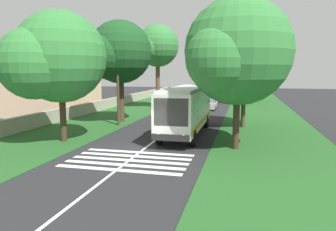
{
  "coord_description": "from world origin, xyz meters",
  "views": [
    {
      "loc": [
        -18.17,
        -6.16,
        4.95
      ],
      "look_at": [
        5.2,
        -0.54,
        1.6
      ],
      "focal_mm": 33.95,
      "sensor_mm": 36.0,
      "label": 1
    }
  ],
  "objects_px": {
    "roadside_tree_right_1": "(236,55)",
    "roadside_building": "(51,84)",
    "trailing_car_1": "(191,99)",
    "utility_pole": "(118,78)",
    "roadside_tree_right_2": "(243,60)",
    "coach_bus": "(187,107)",
    "roadside_tree_left_0": "(56,60)",
    "roadside_tree_left_2": "(157,47)",
    "trailing_minibus_0": "(220,90)",
    "trailing_car_0": "(210,104)",
    "roadside_tree_left_1": "(118,54)",
    "roadside_tree_right_0": "(242,66)"
  },
  "relations": [
    {
      "from": "roadside_tree_right_1",
      "to": "roadside_building",
      "type": "distance_m",
      "value": 26.32
    },
    {
      "from": "trailing_car_1",
      "to": "utility_pole",
      "type": "xyz_separation_m",
      "value": [
        -22.12,
        3.02,
        3.65
      ]
    },
    {
      "from": "roadside_tree_right_2",
      "to": "utility_pole",
      "type": "relative_size",
      "value": 1.12
    },
    {
      "from": "coach_bus",
      "to": "roadside_tree_left_0",
      "type": "bearing_deg",
      "value": 120.4
    },
    {
      "from": "coach_bus",
      "to": "trailing_car_1",
      "type": "xyz_separation_m",
      "value": [
        24.74,
        3.8,
        -1.48
      ]
    },
    {
      "from": "roadside_tree_left_2",
      "to": "trailing_minibus_0",
      "type": "bearing_deg",
      "value": -24.45
    },
    {
      "from": "coach_bus",
      "to": "roadside_building",
      "type": "bearing_deg",
      "value": 61.82
    },
    {
      "from": "trailing_car_1",
      "to": "roadside_building",
      "type": "bearing_deg",
      "value": 135.19
    },
    {
      "from": "trailing_car_0",
      "to": "roadside_tree_left_0",
      "type": "height_order",
      "value": "roadside_tree_left_0"
    },
    {
      "from": "coach_bus",
      "to": "trailing_car_1",
      "type": "height_order",
      "value": "coach_bus"
    },
    {
      "from": "roadside_tree_left_2",
      "to": "utility_pole",
      "type": "relative_size",
      "value": 1.34
    },
    {
      "from": "trailing_minibus_0",
      "to": "roadside_tree_right_2",
      "type": "relative_size",
      "value": 0.65
    },
    {
      "from": "roadside_tree_left_0",
      "to": "trailing_minibus_0",
      "type": "bearing_deg",
      "value": -12.5
    },
    {
      "from": "roadside_tree_left_0",
      "to": "roadside_tree_left_1",
      "type": "bearing_deg",
      "value": -4.38
    },
    {
      "from": "roadside_tree_left_1",
      "to": "utility_pole",
      "type": "bearing_deg",
      "value": -160.83
    },
    {
      "from": "roadside_tree_left_0",
      "to": "roadside_tree_right_2",
      "type": "relative_size",
      "value": 0.98
    },
    {
      "from": "roadside_tree_left_0",
      "to": "utility_pole",
      "type": "height_order",
      "value": "roadside_tree_left_0"
    },
    {
      "from": "roadside_tree_left_0",
      "to": "utility_pole",
      "type": "distance_m",
      "value": 7.71
    },
    {
      "from": "roadside_tree_left_1",
      "to": "utility_pole",
      "type": "distance_m",
      "value": 3.09
    },
    {
      "from": "trailing_car_1",
      "to": "roadside_tree_left_2",
      "type": "relative_size",
      "value": 0.39
    },
    {
      "from": "roadside_tree_left_0",
      "to": "roadside_building",
      "type": "distance_m",
      "value": 18.14
    },
    {
      "from": "roadside_tree_left_2",
      "to": "roadside_tree_right_2",
      "type": "distance_m",
      "value": 17.19
    },
    {
      "from": "roadside_tree_left_1",
      "to": "utility_pole",
      "type": "height_order",
      "value": "roadside_tree_left_1"
    },
    {
      "from": "roadside_tree_left_0",
      "to": "roadside_tree_right_1",
      "type": "distance_m",
      "value": 12.06
    },
    {
      "from": "trailing_car_0",
      "to": "roadside_tree_left_2",
      "type": "distance_m",
      "value": 10.34
    },
    {
      "from": "trailing_minibus_0",
      "to": "roadside_tree_right_0",
      "type": "bearing_deg",
      "value": -146.27
    },
    {
      "from": "roadside_tree_left_2",
      "to": "roadside_tree_right_1",
      "type": "height_order",
      "value": "roadside_tree_left_2"
    },
    {
      "from": "trailing_minibus_0",
      "to": "roadside_tree_left_2",
      "type": "height_order",
      "value": "roadside_tree_left_2"
    },
    {
      "from": "coach_bus",
      "to": "trailing_minibus_0",
      "type": "height_order",
      "value": "coach_bus"
    },
    {
      "from": "trailing_minibus_0",
      "to": "roadside_tree_right_0",
      "type": "xyz_separation_m",
      "value": [
        -5.62,
        -3.76,
        4.25
      ]
    },
    {
      "from": "roadside_tree_left_1",
      "to": "roadside_building",
      "type": "relative_size",
      "value": 0.76
    },
    {
      "from": "roadside_tree_left_1",
      "to": "roadside_building",
      "type": "xyz_separation_m",
      "value": [
        5.35,
        11.01,
        -3.2
      ]
    },
    {
      "from": "coach_bus",
      "to": "roadside_tree_left_1",
      "type": "relative_size",
      "value": 1.14
    },
    {
      "from": "roadside_tree_right_1",
      "to": "roadside_tree_right_2",
      "type": "xyz_separation_m",
      "value": [
        8.06,
        -0.39,
        -0.08
      ]
    },
    {
      "from": "roadside_tree_left_2",
      "to": "roadside_tree_right_0",
      "type": "xyz_separation_m",
      "value": [
        10.53,
        -11.1,
        -2.35
      ]
    },
    {
      "from": "trailing_car_0",
      "to": "roadside_tree_left_2",
      "type": "height_order",
      "value": "roadside_tree_left_2"
    },
    {
      "from": "utility_pole",
      "to": "roadside_building",
      "type": "xyz_separation_m",
      "value": [
        7.3,
        11.69,
        -0.92
      ]
    },
    {
      "from": "trailing_car_0",
      "to": "trailing_minibus_0",
      "type": "relative_size",
      "value": 0.72
    },
    {
      "from": "trailing_car_1",
      "to": "roadside_tree_right_0",
      "type": "height_order",
      "value": "roadside_tree_right_0"
    },
    {
      "from": "coach_bus",
      "to": "roadside_tree_right_1",
      "type": "distance_m",
      "value": 6.6
    },
    {
      "from": "trailing_minibus_0",
      "to": "roadside_building",
      "type": "relative_size",
      "value": 0.47
    },
    {
      "from": "trailing_car_1",
      "to": "roadside_building",
      "type": "relative_size",
      "value": 0.33
    },
    {
      "from": "trailing_car_1",
      "to": "roadside_tree_left_1",
      "type": "distance_m",
      "value": 21.34
    },
    {
      "from": "roadside_tree_right_0",
      "to": "roadside_tree_right_1",
      "type": "xyz_separation_m",
      "value": [
        -31.33,
        0.16,
        0.18
      ]
    },
    {
      "from": "trailing_car_1",
      "to": "roadside_tree_right_0",
      "type": "bearing_deg",
      "value": -70.3
    },
    {
      "from": "roadside_tree_right_2",
      "to": "utility_pole",
      "type": "distance_m",
      "value": 11.24
    },
    {
      "from": "trailing_car_0",
      "to": "roadside_tree_right_1",
      "type": "bearing_deg",
      "value": -169.76
    },
    {
      "from": "roadside_tree_left_0",
      "to": "roadside_tree_right_1",
      "type": "xyz_separation_m",
      "value": [
        1.01,
        -12.01,
        0.23
      ]
    },
    {
      "from": "coach_bus",
      "to": "trailing_car_1",
      "type": "distance_m",
      "value": 25.07
    },
    {
      "from": "roadside_tree_left_0",
      "to": "roadside_tree_left_2",
      "type": "relative_size",
      "value": 0.82
    }
  ]
}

